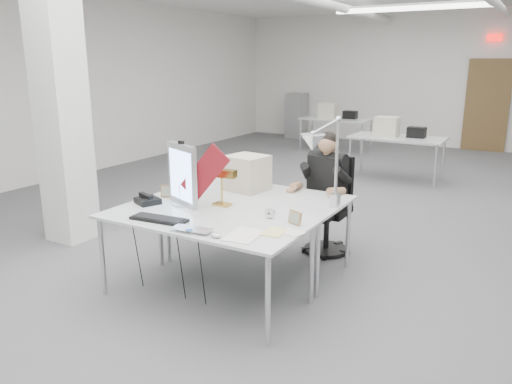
# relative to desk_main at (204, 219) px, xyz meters

# --- Properties ---
(room_shell) EXTENTS (10.04, 14.04, 3.24)m
(room_shell) POSITION_rel_desk_main_xyz_m (0.04, 2.63, 0.95)
(room_shell) COLOR #535355
(room_shell) RESTS_ON ground
(desk_main) EXTENTS (1.80, 0.90, 0.02)m
(desk_main) POSITION_rel_desk_main_xyz_m (0.00, 0.00, 0.00)
(desk_main) COLOR silver
(desk_main) RESTS_ON room_shell
(desk_second) EXTENTS (1.80, 0.90, 0.02)m
(desk_second) POSITION_rel_desk_main_xyz_m (0.00, 0.90, 0.00)
(desk_second) COLOR silver
(desk_second) RESTS_ON room_shell
(bg_desk_a) EXTENTS (1.60, 0.80, 0.02)m
(bg_desk_a) POSITION_rel_desk_main_xyz_m (0.20, 5.50, 0.00)
(bg_desk_a) COLOR silver
(bg_desk_a) RESTS_ON room_shell
(bg_desk_b) EXTENTS (1.60, 0.80, 0.02)m
(bg_desk_b) POSITION_rel_desk_main_xyz_m (-1.80, 7.70, 0.00)
(bg_desk_b) COLOR silver
(bg_desk_b) RESTS_ON room_shell
(filing_cabinet) EXTENTS (0.45, 0.55, 1.20)m
(filing_cabinet) POSITION_rel_desk_main_xyz_m (-3.50, 9.15, -0.14)
(filing_cabinet) COLOR gray
(filing_cabinet) RESTS_ON room_shell
(office_chair) EXTENTS (0.65, 0.65, 1.14)m
(office_chair) POSITION_rel_desk_main_xyz_m (0.49, 1.58, -0.17)
(office_chair) COLOR black
(office_chair) RESTS_ON room_shell
(seated_person) EXTENTS (0.54, 0.63, 0.83)m
(seated_person) POSITION_rel_desk_main_xyz_m (0.49, 1.53, 0.16)
(seated_person) COLOR black
(seated_person) RESTS_ON office_chair
(monitor) EXTENTS (0.44, 0.22, 0.57)m
(monitor) POSITION_rel_desk_main_xyz_m (-0.40, 0.24, 0.30)
(monitor) COLOR #A7A7AB
(monitor) RESTS_ON desk_main
(pennant) EXTENTS (0.50, 0.08, 0.54)m
(pennant) POSITION_rel_desk_main_xyz_m (-0.12, 0.20, 0.35)
(pennant) COLOR maroon
(pennant) RESTS_ON monitor
(keyboard) EXTENTS (0.51, 0.21, 0.02)m
(keyboard) POSITION_rel_desk_main_xyz_m (-0.28, -0.25, 0.02)
(keyboard) COLOR black
(keyboard) RESTS_ON desk_main
(laptop) EXTENTS (0.36, 0.26, 0.03)m
(laptop) POSITION_rel_desk_main_xyz_m (0.13, -0.38, 0.03)
(laptop) COLOR #B9BABE
(laptop) RESTS_ON desk_main
(mouse) EXTENTS (0.10, 0.09, 0.04)m
(mouse) POSITION_rel_desk_main_xyz_m (0.37, -0.35, 0.03)
(mouse) COLOR silver
(mouse) RESTS_ON desk_main
(bankers_lamp) EXTENTS (0.34, 0.16, 0.37)m
(bankers_lamp) POSITION_rel_desk_main_xyz_m (-0.08, 0.40, 0.20)
(bankers_lamp) COLOR gold
(bankers_lamp) RESTS_ON desk_main
(desk_phone) EXTENTS (0.27, 0.26, 0.05)m
(desk_phone) POSITION_rel_desk_main_xyz_m (-0.72, 0.10, 0.04)
(desk_phone) COLOR black
(desk_phone) RESTS_ON desk_main
(picture_frame_left) EXTENTS (0.16, 0.11, 0.12)m
(picture_frame_left) POSITION_rel_desk_main_xyz_m (-0.69, 0.37, 0.07)
(picture_frame_left) COLOR #956640
(picture_frame_left) RESTS_ON desk_main
(picture_frame_right) EXTENTS (0.14, 0.09, 0.11)m
(picture_frame_right) POSITION_rel_desk_main_xyz_m (0.74, 0.24, 0.07)
(picture_frame_right) COLOR #B6814E
(picture_frame_right) RESTS_ON desk_main
(desk_clock) EXTENTS (0.09, 0.03, 0.09)m
(desk_clock) POSITION_rel_desk_main_xyz_m (0.49, 0.27, 0.06)
(desk_clock) COLOR silver
(desk_clock) RESTS_ON desk_main
(paper_stack_a) EXTENTS (0.27, 0.36, 0.01)m
(paper_stack_a) POSITION_rel_desk_main_xyz_m (0.53, -0.21, 0.02)
(paper_stack_a) COLOR white
(paper_stack_a) RESTS_ON desk_main
(paper_stack_b) EXTENTS (0.18, 0.24, 0.01)m
(paper_stack_b) POSITION_rel_desk_main_xyz_m (0.69, -0.03, 0.02)
(paper_stack_b) COLOR #E5D889
(paper_stack_b) RESTS_ON desk_main
(paper_stack_c) EXTENTS (0.22, 0.18, 0.01)m
(paper_stack_c) POSITION_rel_desk_main_xyz_m (0.81, 0.03, 0.02)
(paper_stack_c) COLOR silver
(paper_stack_c) RESTS_ON desk_main
(beige_monitor) EXTENTS (0.43, 0.41, 0.36)m
(beige_monitor) POSITION_rel_desk_main_xyz_m (-0.17, 1.01, 0.19)
(beige_monitor) COLOR #BDAF9D
(beige_monitor) RESTS_ON desk_second
(architect_lamp) EXTENTS (0.40, 0.81, 0.99)m
(architect_lamp) POSITION_rel_desk_main_xyz_m (0.84, 0.63, 0.51)
(architect_lamp) COLOR silver
(architect_lamp) RESTS_ON desk_second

